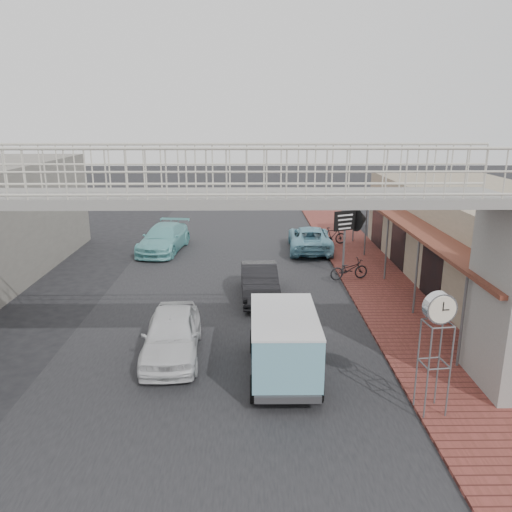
{
  "coord_description": "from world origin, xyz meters",
  "views": [
    {
      "loc": [
        0.94,
        -15.9,
        6.99
      ],
      "look_at": [
        1.19,
        2.73,
        1.8
      ],
      "focal_mm": 35.0,
      "sensor_mm": 36.0,
      "label": 1
    }
  ],
  "objects_px": {
    "arrow_sign": "(359,220)",
    "angkot_van": "(283,335)",
    "motorcycle_far": "(332,236)",
    "angkot_far": "(164,238)",
    "white_hatchback": "(172,334)",
    "motorcycle_near": "(349,269)",
    "angkot_curb": "(310,239)",
    "dark_sedan": "(259,282)",
    "street_clock": "(439,314)"
  },
  "relations": [
    {
      "from": "motorcycle_far",
      "to": "arrow_sign",
      "type": "relative_size",
      "value": 0.54
    },
    {
      "from": "white_hatchback",
      "to": "angkot_curb",
      "type": "xyz_separation_m",
      "value": [
        5.61,
        12.36,
        -0.04
      ]
    },
    {
      "from": "dark_sedan",
      "to": "angkot_far",
      "type": "height_order",
      "value": "angkot_far"
    },
    {
      "from": "white_hatchback",
      "to": "angkot_curb",
      "type": "bearing_deg",
      "value": 62.34
    },
    {
      "from": "white_hatchback",
      "to": "dark_sedan",
      "type": "xyz_separation_m",
      "value": [
        2.74,
        5.0,
        -0.04
      ]
    },
    {
      "from": "dark_sedan",
      "to": "angkot_far",
      "type": "relative_size",
      "value": 0.83
    },
    {
      "from": "dark_sedan",
      "to": "angkot_van",
      "type": "bearing_deg",
      "value": -87.5
    },
    {
      "from": "angkot_far",
      "to": "motorcycle_far",
      "type": "height_order",
      "value": "angkot_far"
    },
    {
      "from": "angkot_far",
      "to": "street_clock",
      "type": "xyz_separation_m",
      "value": [
        8.98,
        -15.52,
        1.92
      ]
    },
    {
      "from": "motorcycle_far",
      "to": "angkot_van",
      "type": "bearing_deg",
      "value": 154.44
    },
    {
      "from": "white_hatchback",
      "to": "motorcycle_near",
      "type": "relative_size",
      "value": 2.35
    },
    {
      "from": "motorcycle_far",
      "to": "street_clock",
      "type": "distance_m",
      "value": 16.66
    },
    {
      "from": "angkot_far",
      "to": "street_clock",
      "type": "distance_m",
      "value": 18.04
    },
    {
      "from": "angkot_curb",
      "to": "motorcycle_far",
      "type": "distance_m",
      "value": 1.7
    },
    {
      "from": "motorcycle_far",
      "to": "arrow_sign",
      "type": "height_order",
      "value": "arrow_sign"
    },
    {
      "from": "dark_sedan",
      "to": "motorcycle_far",
      "type": "distance_m",
      "value": 9.37
    },
    {
      "from": "white_hatchback",
      "to": "angkot_van",
      "type": "relative_size",
      "value": 1.03
    },
    {
      "from": "white_hatchback",
      "to": "angkot_far",
      "type": "height_order",
      "value": "angkot_far"
    },
    {
      "from": "street_clock",
      "to": "arrow_sign",
      "type": "height_order",
      "value": "street_clock"
    },
    {
      "from": "angkot_far",
      "to": "street_clock",
      "type": "relative_size",
      "value": 1.6
    },
    {
      "from": "arrow_sign",
      "to": "dark_sedan",
      "type": "bearing_deg",
      "value": -169.16
    },
    {
      "from": "motorcycle_far",
      "to": "street_clock",
      "type": "height_order",
      "value": "street_clock"
    },
    {
      "from": "angkot_van",
      "to": "dark_sedan",
      "type": "bearing_deg",
      "value": 94.98
    },
    {
      "from": "motorcycle_near",
      "to": "arrow_sign",
      "type": "xyz_separation_m",
      "value": [
        0.59,
        1.13,
        1.97
      ]
    },
    {
      "from": "angkot_curb",
      "to": "motorcycle_far",
      "type": "bearing_deg",
      "value": -142.03
    },
    {
      "from": "motorcycle_far",
      "to": "street_clock",
      "type": "xyz_separation_m",
      "value": [
        -0.29,
        -16.53,
        2.04
      ]
    },
    {
      "from": "dark_sedan",
      "to": "street_clock",
      "type": "relative_size",
      "value": 1.32
    },
    {
      "from": "angkot_far",
      "to": "angkot_curb",
      "type": "bearing_deg",
      "value": 7.76
    },
    {
      "from": "white_hatchback",
      "to": "angkot_curb",
      "type": "relative_size",
      "value": 0.86
    },
    {
      "from": "angkot_curb",
      "to": "angkot_far",
      "type": "relative_size",
      "value": 0.98
    },
    {
      "from": "white_hatchback",
      "to": "motorcycle_near",
      "type": "distance_m",
      "value": 9.72
    },
    {
      "from": "dark_sedan",
      "to": "angkot_van",
      "type": "xyz_separation_m",
      "value": [
        0.53,
        -6.3,
        0.57
      ]
    },
    {
      "from": "white_hatchback",
      "to": "motorcycle_near",
      "type": "bearing_deg",
      "value": 43.08
    },
    {
      "from": "motorcycle_far",
      "to": "street_clock",
      "type": "bearing_deg",
      "value": 167.75
    },
    {
      "from": "angkot_far",
      "to": "street_clock",
      "type": "bearing_deg",
      "value": -52.42
    },
    {
      "from": "angkot_far",
      "to": "motorcycle_far",
      "type": "bearing_deg",
      "value": 13.74
    },
    {
      "from": "motorcycle_near",
      "to": "arrow_sign",
      "type": "bearing_deg",
      "value": -42.25
    },
    {
      "from": "angkot_far",
      "to": "arrow_sign",
      "type": "bearing_deg",
      "value": -16.04
    },
    {
      "from": "angkot_curb",
      "to": "angkot_far",
      "type": "height_order",
      "value": "angkot_far"
    },
    {
      "from": "angkot_van",
      "to": "street_clock",
      "type": "xyz_separation_m",
      "value": [
        3.44,
        -1.89,
        1.39
      ]
    },
    {
      "from": "angkot_curb",
      "to": "arrow_sign",
      "type": "relative_size",
      "value": 1.59
    },
    {
      "from": "arrow_sign",
      "to": "angkot_van",
      "type": "bearing_deg",
      "value": -136.93
    },
    {
      "from": "motorcycle_far",
      "to": "white_hatchback",
      "type": "bearing_deg",
      "value": 141.05
    },
    {
      "from": "dark_sedan",
      "to": "angkot_van",
      "type": "height_order",
      "value": "angkot_van"
    },
    {
      "from": "street_clock",
      "to": "angkot_far",
      "type": "bearing_deg",
      "value": 112.94
    },
    {
      "from": "motorcycle_near",
      "to": "motorcycle_far",
      "type": "distance_m",
      "value": 6.32
    },
    {
      "from": "motorcycle_near",
      "to": "arrow_sign",
      "type": "height_order",
      "value": "arrow_sign"
    },
    {
      "from": "angkot_curb",
      "to": "angkot_van",
      "type": "distance_m",
      "value": 13.88
    },
    {
      "from": "angkot_far",
      "to": "dark_sedan",
      "type": "bearing_deg",
      "value": -48.15
    },
    {
      "from": "angkot_curb",
      "to": "arrow_sign",
      "type": "bearing_deg",
      "value": 114.73
    }
  ]
}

